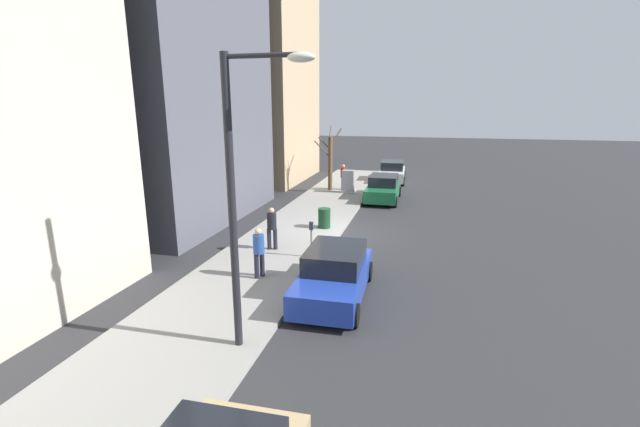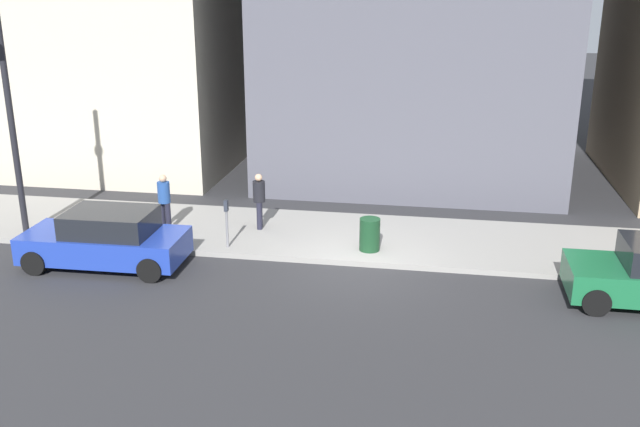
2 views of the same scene
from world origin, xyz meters
TOP-DOWN VIEW (x-y plane):
  - ground_plane at (0.00, 0.00)m, footprint 120.00×120.00m
  - sidewalk at (2.00, 0.00)m, footprint 4.00×36.00m
  - parked_car_blue at (-1.02, 6.50)m, footprint 1.99×4.24m
  - parking_meter at (0.45, 3.67)m, footprint 0.14×0.10m
  - streetlamp at (0.28, 9.81)m, footprint 1.97×0.32m
  - trash_bin at (0.90, -0.21)m, footprint 0.56×0.56m
  - pedestrian_midblock at (2.16, 3.20)m, footprint 0.40×0.36m
  - pedestrian_far_corner at (1.59, 5.91)m, footprint 0.36×0.38m

SIDE VIEW (x-z plane):
  - ground_plane at x=0.00m, z-range 0.00..0.00m
  - sidewalk at x=2.00m, z-range 0.00..0.15m
  - trash_bin at x=0.90m, z-range 0.15..1.05m
  - parked_car_blue at x=-1.02m, z-range -0.02..1.50m
  - parking_meter at x=0.45m, z-range 0.30..1.65m
  - pedestrian_midblock at x=2.16m, z-range 0.26..1.92m
  - pedestrian_far_corner at x=1.59m, z-range 0.26..1.92m
  - streetlamp at x=0.28m, z-range 0.77..7.27m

